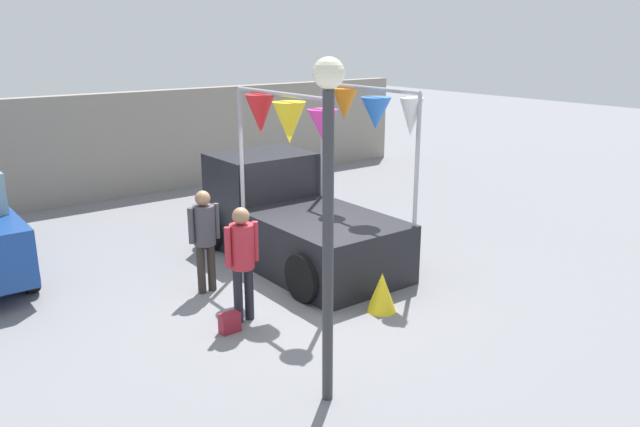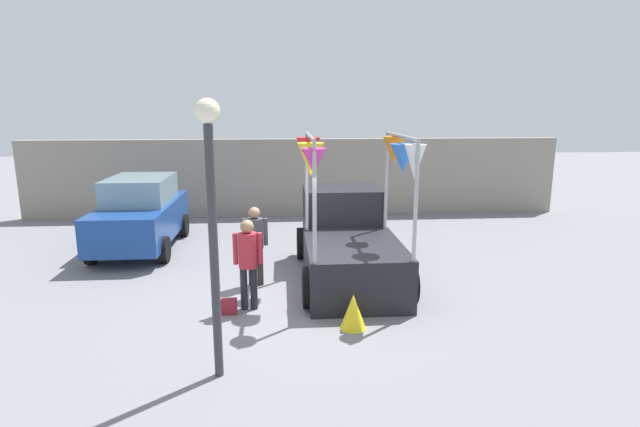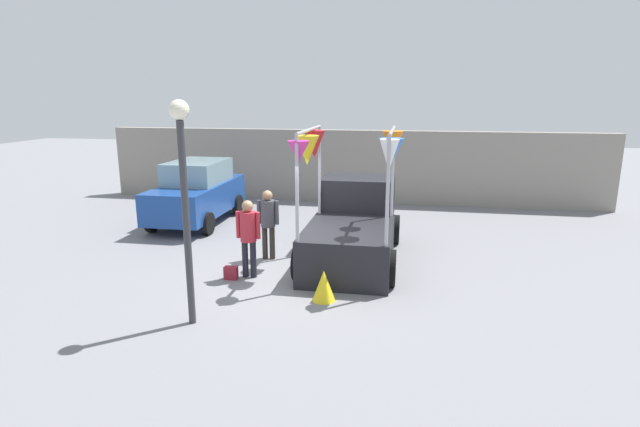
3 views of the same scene
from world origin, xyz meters
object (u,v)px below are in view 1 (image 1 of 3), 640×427
object	(u,v)px
handbag	(230,323)
street_lamp	(328,186)
person_customer	(242,254)
folded_kite_bundle_sunflower	(382,292)
vendor_truck	(291,211)
person_vendor	(204,232)

from	to	relation	value
handbag	street_lamp	size ratio (longest dim) A/B	0.07
person_customer	folded_kite_bundle_sunflower	bearing A→B (deg)	-28.28
vendor_truck	street_lamp	bearing A→B (deg)	-119.82
street_lamp	folded_kite_bundle_sunflower	xyz separation A→B (m)	(2.07, 1.34, -2.17)
vendor_truck	folded_kite_bundle_sunflower	xyz separation A→B (m)	(-0.25, -2.71, -0.59)
handbag	vendor_truck	bearing A→B (deg)	39.12
person_customer	vendor_truck	bearing A→B (deg)	40.52
person_customer	handbag	bearing A→B (deg)	-150.26
person_vendor	folded_kite_bundle_sunflower	world-z (taller)	person_vendor
person_vendor	street_lamp	world-z (taller)	street_lamp
vendor_truck	person_customer	distance (m)	2.69
street_lamp	folded_kite_bundle_sunflower	size ratio (longest dim) A/B	6.27
person_vendor	handbag	distance (m)	1.75
vendor_truck	person_customer	world-z (taller)	vendor_truck
person_vendor	folded_kite_bundle_sunflower	bearing A→B (deg)	-52.34
folded_kite_bundle_sunflower	person_vendor	bearing A→B (deg)	127.66
vendor_truck	handbag	bearing A→B (deg)	-140.88
person_customer	folded_kite_bundle_sunflower	distance (m)	2.15
vendor_truck	street_lamp	world-z (taller)	street_lamp
person_vendor	street_lamp	distance (m)	3.88
handbag	folded_kite_bundle_sunflower	bearing A→B (deg)	-19.61
person_customer	folded_kite_bundle_sunflower	size ratio (longest dim) A/B	2.81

